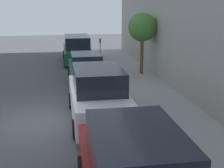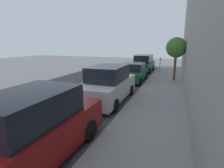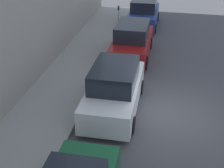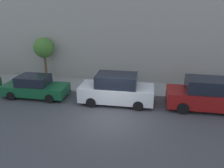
{
  "view_description": "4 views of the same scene",
  "coord_description": "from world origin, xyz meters",
  "px_view_note": "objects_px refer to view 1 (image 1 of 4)",
  "views": [
    {
      "loc": [
        0.9,
        -10.95,
        4.35
      ],
      "look_at": [
        2.99,
        1.28,
        1.0
      ],
      "focal_mm": 50.0,
      "sensor_mm": 36.0,
      "label": 1
    },
    {
      "loc": [
        5.76,
        -8.9,
        3.18
      ],
      "look_at": [
        2.51,
        -0.13,
        1.0
      ],
      "focal_mm": 28.0,
      "sensor_mm": 36.0,
      "label": 2
    },
    {
      "loc": [
        0.25,
        10.94,
        7.14
      ],
      "look_at": [
        2.4,
        -0.32,
        1.0
      ],
      "focal_mm": 50.0,
      "sensor_mm": 36.0,
      "label": 3
    },
    {
      "loc": [
        -10.92,
        -1.96,
        6.15
      ],
      "look_at": [
        3.06,
        0.4,
        1.0
      ],
      "focal_mm": 35.0,
      "sensor_mm": 36.0,
      "label": 4
    }
  ],
  "objects_px": {
    "parked_sedan_fourth": "(86,68)",
    "street_tree": "(142,28)",
    "parked_minivan_fifth": "(77,50)",
    "parking_meter_far": "(100,46)",
    "parked_suv_third": "(98,96)"
  },
  "relations": [
    {
      "from": "parked_sedan_fourth",
      "to": "parked_minivan_fifth",
      "type": "height_order",
      "value": "parked_minivan_fifth"
    },
    {
      "from": "parked_sedan_fourth",
      "to": "parking_meter_far",
      "type": "relative_size",
      "value": 3.09
    },
    {
      "from": "parked_sedan_fourth",
      "to": "parked_minivan_fifth",
      "type": "xyz_separation_m",
      "value": [
        -0.15,
        5.6,
        0.2
      ]
    },
    {
      "from": "parked_minivan_fifth",
      "to": "parked_sedan_fourth",
      "type": "bearing_deg",
      "value": -88.5
    },
    {
      "from": "parked_sedan_fourth",
      "to": "street_tree",
      "type": "distance_m",
      "value": 4.0
    },
    {
      "from": "parked_minivan_fifth",
      "to": "street_tree",
      "type": "relative_size",
      "value": 1.4
    },
    {
      "from": "parked_suv_third",
      "to": "parked_sedan_fourth",
      "type": "relative_size",
      "value": 1.07
    },
    {
      "from": "parked_sedan_fourth",
      "to": "parked_suv_third",
      "type": "bearing_deg",
      "value": -90.72
    },
    {
      "from": "parked_minivan_fifth",
      "to": "parking_meter_far",
      "type": "xyz_separation_m",
      "value": [
        1.78,
        0.84,
        0.12
      ]
    },
    {
      "from": "parked_minivan_fifth",
      "to": "street_tree",
      "type": "distance_m",
      "value": 6.27
    },
    {
      "from": "parked_minivan_fifth",
      "to": "parked_suv_third",
      "type": "bearing_deg",
      "value": -89.63
    },
    {
      "from": "parked_minivan_fifth",
      "to": "parking_meter_far",
      "type": "distance_m",
      "value": 1.97
    },
    {
      "from": "parked_sedan_fourth",
      "to": "street_tree",
      "type": "xyz_separation_m",
      "value": [
        3.32,
        0.74,
        2.1
      ]
    },
    {
      "from": "parked_suv_third",
      "to": "parked_sedan_fourth",
      "type": "height_order",
      "value": "parked_suv_third"
    },
    {
      "from": "parked_suv_third",
      "to": "parked_minivan_fifth",
      "type": "height_order",
      "value": "parked_suv_third"
    }
  ]
}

